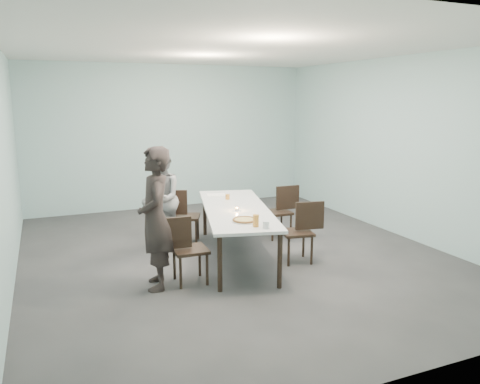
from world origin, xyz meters
name	(u,v)px	position (x,y,z in m)	size (l,w,h in m)	color
ground	(234,254)	(0.00, 0.00, 0.00)	(7.00, 7.00, 0.00)	#333335
room_shell	(234,119)	(0.00, 0.00, 2.03)	(6.02, 7.02, 3.01)	#A1C8CB
table	(236,211)	(-0.02, -0.13, 0.69)	(1.52, 2.74, 0.75)	white
chair_near_left	(184,245)	(-1.00, -0.79, 0.50)	(0.62, 0.44, 0.87)	black
chair_far_left	(181,213)	(-0.56, 0.87, 0.50)	(0.65, 0.55, 0.87)	black
chair_near_right	(302,227)	(0.78, -0.66, 0.50)	(0.64, 0.49, 0.87)	black
chair_far_right	(282,208)	(1.08, 0.53, 0.50)	(0.61, 0.42, 0.87)	black
diner_near	(155,219)	(-1.35, -0.77, 0.88)	(0.64, 0.42, 1.75)	black
diner_far	(161,199)	(-0.91, 0.79, 0.77)	(0.75, 0.58, 1.54)	gray
pizza	(245,220)	(-0.21, -0.89, 0.77)	(0.34, 0.34, 0.04)	white
side_plate	(247,216)	(-0.06, -0.64, 0.76)	(0.18, 0.18, 0.01)	white
beer_glass	(256,221)	(-0.18, -1.17, 0.82)	(0.08, 0.08, 0.15)	orange
water_tumbler	(266,225)	(-0.10, -1.29, 0.80)	(0.08, 0.08, 0.09)	silver
tealight	(237,209)	(-0.08, -0.31, 0.77)	(0.06, 0.06, 0.05)	silver
amber_tumbler	(228,197)	(0.08, 0.45, 0.79)	(0.07, 0.07, 0.08)	orange
menu	(216,195)	(0.03, 0.83, 0.75)	(0.30, 0.22, 0.01)	silver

